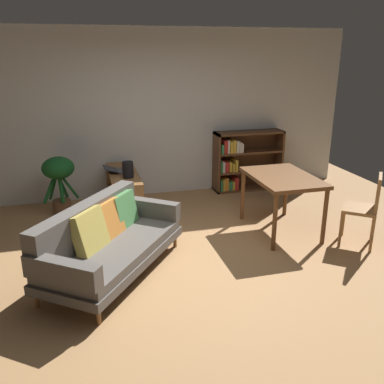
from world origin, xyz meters
name	(u,v)px	position (x,y,z in m)	size (l,w,h in m)	color
ground_plane	(194,266)	(0.00, 0.00, 0.00)	(8.16, 8.16, 0.00)	#A87A4C
back_wall_panel	(150,114)	(0.00, 2.70, 1.35)	(6.80, 0.10, 2.70)	silver
fabric_couch	(107,239)	(-0.95, 0.14, 0.39)	(1.76, 1.96, 0.78)	brown
media_console	(124,194)	(-0.57, 1.86, 0.31)	(0.41, 1.30, 0.63)	brown
open_laptop	(120,170)	(-0.61, 1.95, 0.66)	(0.44, 0.34, 0.09)	#333338
desk_speaker	(128,170)	(-0.53, 1.60, 0.75)	(0.15, 0.15, 0.23)	black
potted_floor_plant	(59,176)	(-1.49, 2.05, 0.60)	(0.52, 0.46, 0.89)	brown
dining_table	(282,182)	(1.39, 0.65, 0.69)	(0.78, 1.14, 0.78)	brown
dining_chair_near	(366,206)	(2.20, -0.02, 0.53)	(0.58, 0.58, 0.92)	olive
bookshelf	(242,161)	(1.57, 2.50, 0.51)	(1.20, 0.35, 1.03)	#56351E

